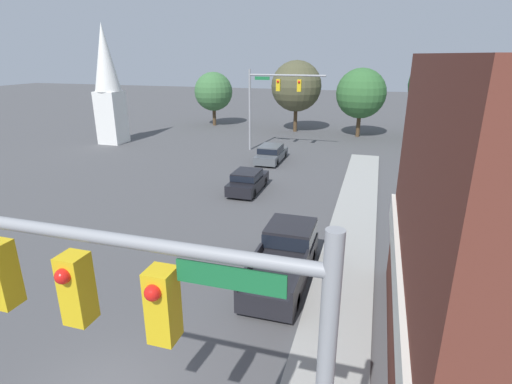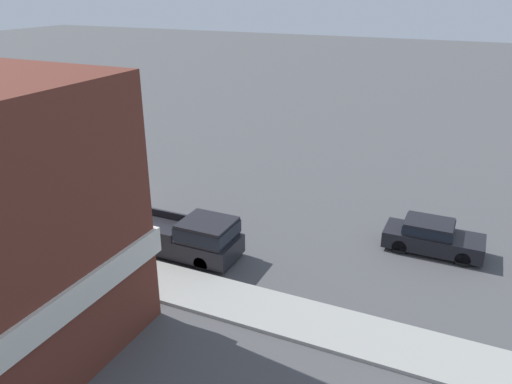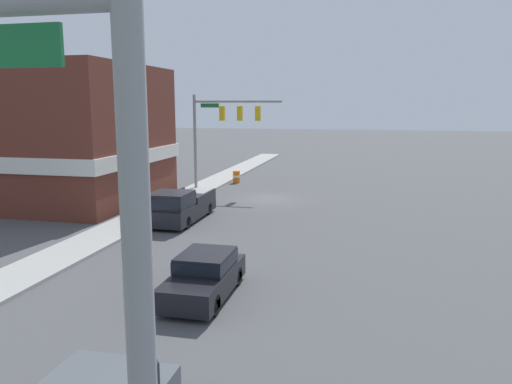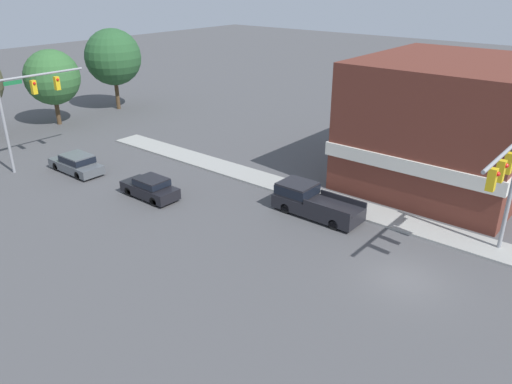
% 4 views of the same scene
% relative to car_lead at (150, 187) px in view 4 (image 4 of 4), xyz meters
% --- Properties ---
extents(ground_plane, '(200.00, 200.00, 0.00)m').
position_rel_car_lead_xyz_m(ground_plane, '(1.57, -17.71, -0.76)').
color(ground_plane, '#4C4C4F').
extents(sidewalk_curb, '(2.40, 60.00, 0.14)m').
position_rel_car_lead_xyz_m(sidewalk_curb, '(7.27, -17.71, -0.69)').
color(sidewalk_curb, '#9E9E99').
rests_on(sidewalk_curb, ground).
extents(near_signal_assembly, '(6.71, 0.49, 7.10)m').
position_rel_car_lead_xyz_m(near_signal_assembly, '(5.42, -20.51, 4.43)').
color(near_signal_assembly, gray).
rests_on(near_signal_assembly, ground).
extents(far_signal_assembly, '(7.11, 0.49, 7.53)m').
position_rel_car_lead_xyz_m(far_signal_assembly, '(-1.52, 11.93, 4.67)').
color(far_signal_assembly, gray).
rests_on(far_signal_assembly, ground).
extents(car_lead, '(1.78, 4.29, 1.46)m').
position_rel_car_lead_xyz_m(car_lead, '(0.00, 0.00, 0.00)').
color(car_lead, black).
rests_on(car_lead, ground).
extents(car_second_ahead, '(1.88, 4.86, 1.47)m').
position_rel_car_lead_xyz_m(car_second_ahead, '(-0.50, 8.13, 0.00)').
color(car_second_ahead, black).
rests_on(car_second_ahead, ground).
extents(pickup_truck_parked, '(2.09, 5.75, 1.86)m').
position_rel_car_lead_xyz_m(pickup_truck_parked, '(4.82, -9.81, 0.15)').
color(pickup_truck_parked, black).
rests_on(pickup_truck_parked, ground).
extents(corner_brick_building, '(13.42, 11.81, 8.86)m').
position_rel_car_lead_xyz_m(corner_brick_building, '(15.53, -14.20, 3.53)').
color(corner_brick_building, brown).
rests_on(corner_brick_building, ground).
extents(backdrop_tree_center, '(5.40, 5.40, 7.47)m').
position_rel_car_lead_xyz_m(backdrop_tree_center, '(6.03, 21.68, 3.99)').
color(backdrop_tree_center, '#4C3823').
rests_on(backdrop_tree_center, ground).
extents(backdrop_tree_right_mid, '(6.09, 6.09, 8.82)m').
position_rel_car_lead_xyz_m(backdrop_tree_right_mid, '(13.82, 22.29, 5.00)').
color(backdrop_tree_right_mid, '#4C3823').
rests_on(backdrop_tree_right_mid, ground).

